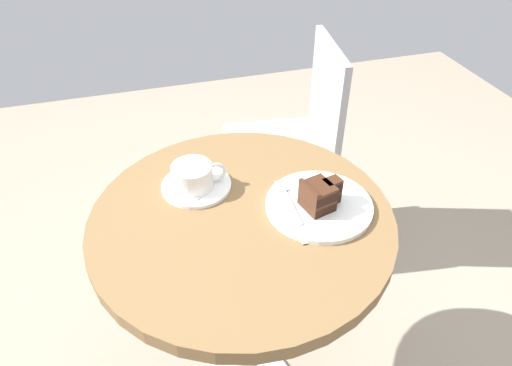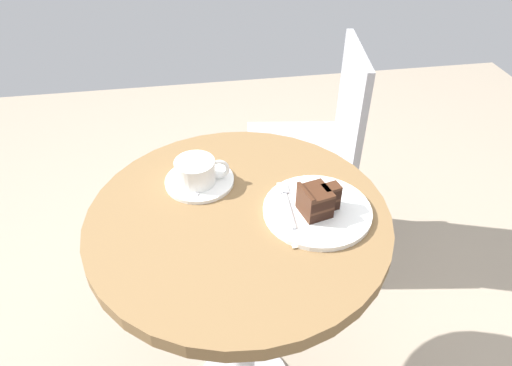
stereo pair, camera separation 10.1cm
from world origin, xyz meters
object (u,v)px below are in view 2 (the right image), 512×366
(coffee_cup, at_px, (196,171))
(cake_slice, at_px, (317,201))
(fork, at_px, (286,199))
(cafe_chair, at_px, (321,137))
(teaspoon, at_px, (180,182))
(cake_plate, at_px, (317,210))
(napkin, at_px, (315,218))
(saucer, at_px, (200,181))

(coffee_cup, height_order, cake_slice, cake_slice)
(fork, relative_size, cafe_chair, 0.18)
(fork, bearing_deg, teaspoon, 67.77)
(teaspoon, height_order, cafe_chair, cafe_chair)
(teaspoon, bearing_deg, coffee_cup, -124.74)
(teaspoon, relative_size, cake_plate, 0.35)
(fork, relative_size, napkin, 0.88)
(cafe_chair, bearing_deg, cake_plate, -9.59)
(napkin, bearing_deg, cake_slice, 62.71)
(cake_slice, height_order, cafe_chair, cafe_chair)
(saucer, bearing_deg, teaspoon, -170.70)
(teaspoon, distance_m, cafe_chair, 0.75)
(teaspoon, relative_size, napkin, 0.48)
(napkin, bearing_deg, coffee_cup, 146.68)
(saucer, height_order, teaspoon, teaspoon)
(cake_plate, bearing_deg, saucer, 149.20)
(fork, distance_m, napkin, 0.08)
(coffee_cup, height_order, napkin, coffee_cup)
(cake_slice, bearing_deg, napkin, -117.29)
(cake_slice, height_order, fork, cake_slice)
(fork, height_order, cafe_chair, cafe_chair)
(coffee_cup, relative_size, cafe_chair, 0.15)
(teaspoon, relative_size, cake_slice, 0.89)
(coffee_cup, distance_m, cake_plate, 0.29)
(teaspoon, bearing_deg, napkin, -157.01)
(teaspoon, height_order, napkin, teaspoon)
(saucer, xyz_separation_m, coffee_cup, (-0.01, -0.01, 0.03))
(saucer, xyz_separation_m, napkin, (0.24, -0.16, -0.00))
(saucer, height_order, cake_slice, cake_slice)
(saucer, relative_size, cake_plate, 0.69)
(saucer, relative_size, teaspoon, 1.95)
(teaspoon, xyz_separation_m, fork, (0.23, -0.10, 0.00))
(teaspoon, relative_size, cafe_chair, 0.10)
(saucer, bearing_deg, cake_plate, -30.80)
(saucer, height_order, fork, fork)
(cake_plate, xyz_separation_m, napkin, (-0.01, -0.02, -0.00))
(coffee_cup, bearing_deg, cake_slice, -31.39)
(fork, height_order, napkin, fork)
(napkin, bearing_deg, saucer, 145.20)
(cake_slice, xyz_separation_m, napkin, (-0.00, -0.01, -0.04))
(cake_slice, relative_size, napkin, 0.54)
(saucer, xyz_separation_m, fork, (0.19, -0.11, 0.01))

